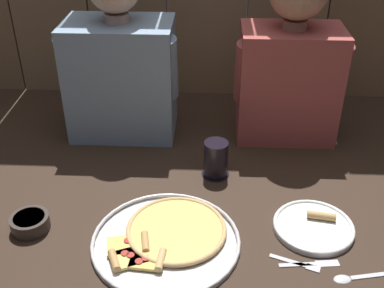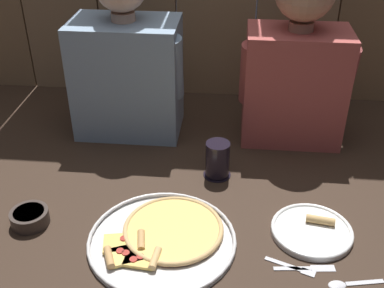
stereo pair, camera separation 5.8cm
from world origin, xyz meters
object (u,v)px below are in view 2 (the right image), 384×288
object	(u,v)px
pizza_tray	(165,236)
diner_left	(126,60)
drinking_glass	(218,160)
dipping_bowl	(30,217)
dinner_plate	(312,230)
diner_right	(297,59)

from	to	relation	value
pizza_tray	diner_left	distance (m)	0.67
diner_left	drinking_glass	bearing A→B (deg)	-39.11
diner_left	pizza_tray	bearing A→B (deg)	-70.07
dipping_bowl	diner_left	distance (m)	0.63
dinner_plate	diner_right	bearing A→B (deg)	92.89
pizza_tray	diner_right	xyz separation A→B (m)	(0.37, 0.58, 0.29)
dipping_bowl	diner_left	size ratio (longest dim) A/B	0.17
pizza_tray	dipping_bowl	distance (m)	0.39
diner_right	drinking_glass	bearing A→B (deg)	-131.91
drinking_glass	dipping_bowl	size ratio (longest dim) A/B	1.13
dipping_bowl	diner_left	world-z (taller)	diner_left
dipping_bowl	diner_left	bearing A→B (deg)	72.73
dipping_bowl	drinking_glass	bearing A→B (deg)	29.03
diner_left	diner_right	xyz separation A→B (m)	(0.58, 0.00, 0.03)
dinner_plate	pizza_tray	bearing A→B (deg)	-171.11
dipping_bowl	diner_right	world-z (taller)	diner_right
pizza_tray	dipping_bowl	bearing A→B (deg)	175.91
dinner_plate	diner_left	xyz separation A→B (m)	(-0.61, 0.52, 0.26)
dinner_plate	drinking_glass	distance (m)	0.37
pizza_tray	drinking_glass	size ratio (longest dim) A/B	3.33
drinking_glass	diner_left	world-z (taller)	diner_left
pizza_tray	diner_right	distance (m)	0.75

